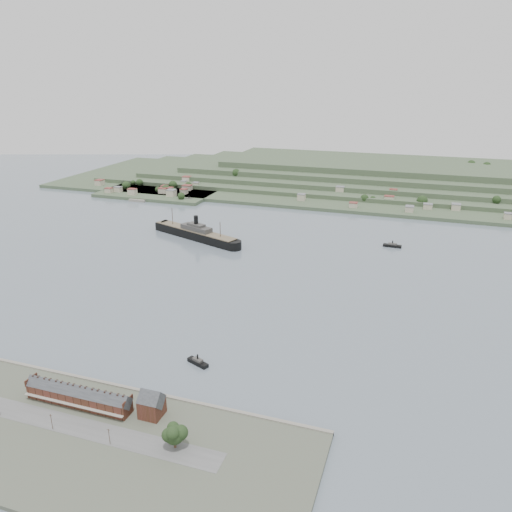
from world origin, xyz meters
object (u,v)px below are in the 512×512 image
(fig_tree, at_px, (175,434))
(gabled_building, at_px, (152,404))
(steamship, at_px, (193,233))
(tugboat, at_px, (198,362))
(terrace_row, at_px, (79,396))

(fig_tree, bearing_deg, gabled_building, 141.73)
(steamship, relative_size, fig_tree, 9.43)
(gabled_building, xyz_separation_m, tugboat, (0.20, 49.33, -6.68))
(terrace_row, xyz_separation_m, tugboat, (37.70, 53.35, -5.34))
(terrace_row, distance_m, tugboat, 65.54)
(gabled_building, height_order, tugboat, gabled_building)
(tugboat, xyz_separation_m, fig_tree, (20.09, -65.34, 7.74))
(fig_tree, bearing_deg, tugboat, 107.09)
(terrace_row, xyz_separation_m, gabled_building, (37.50, 4.02, 1.34))
(gabled_building, distance_m, tugboat, 49.78)
(tugboat, bearing_deg, gabled_building, -90.23)
(gabled_building, distance_m, steamship, 274.89)
(steamship, bearing_deg, tugboat, -63.84)
(terrace_row, height_order, steamship, steamship)
(gabled_building, bearing_deg, terrace_row, -173.88)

